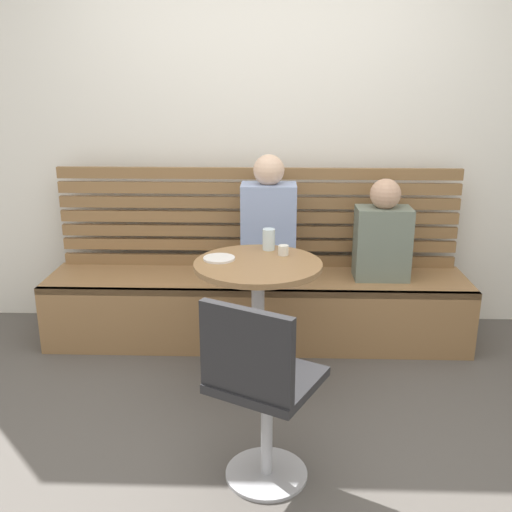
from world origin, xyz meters
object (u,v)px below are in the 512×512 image
Objects in this scene: cafe_table at (258,302)px; plate_small at (219,258)px; booth_bench at (257,309)px; person_child_left at (383,235)px; white_chair at (260,388)px; person_adult at (269,224)px; cup_espresso_small at (283,250)px; cup_glass_tall at (269,239)px.

cafe_table is 0.31m from plate_small.
person_child_left reaches higher than booth_bench.
person_adult reaches higher than white_chair.
plate_small is (-0.21, 0.04, 0.23)m from cafe_table.
white_chair is at bearing -74.26° from plate_small.
cup_espresso_small is at bearing -79.65° from person_adult.
cafe_table is at bearing -134.98° from cup_espresso_small.
plate_small is at bearing 105.74° from white_chair.
cafe_table is 13.21× the size of cup_espresso_small.
cafe_table is at bearing -140.31° from person_child_left.
person_adult reaches higher than plate_small.
cafe_table is (0.03, -0.62, 0.30)m from booth_bench.
white_chair is 5.00× the size of plate_small.
person_adult reaches higher than cup_glass_tall.
booth_bench is 1.45m from white_chair.
person_child_left is at bearing 38.43° from cup_espresso_small.
person_child_left is 0.82m from cup_glass_tall.
cafe_table is at bearing -102.76° from cup_glass_tall.
plate_small is (-0.97, -0.59, 0.02)m from person_child_left.
person_adult is 14.04× the size of cup_espresso_small.
plate_small is (-0.26, -0.57, -0.05)m from person_adult.
person_adult is 0.49m from cup_espresso_small.
white_chair is at bearing -90.70° from person_adult.
person_adult is at bearing -4.09° from booth_bench.
cup_espresso_small is at bearing -71.56° from booth_bench.
white_chair is at bearing -117.01° from person_child_left.
cup_glass_tall is 0.33m from plate_small.
person_child_left is 1.14m from plate_small.
booth_bench is 0.58m from person_adult.
person_child_left reaches higher than cafe_table.
person_child_left is (0.79, 0.02, 0.50)m from booth_bench.
person_adult is 0.72m from person_child_left.
cup_espresso_small is at bearing -51.09° from cup_glass_tall.
cup_glass_tall is at bearing -78.23° from booth_bench.
cup_glass_tall is (0.01, -0.38, 0.01)m from person_adult.
person_child_left is at bearing 29.27° from cup_glass_tall.
booth_bench is at bearing 175.91° from person_adult.
cup_espresso_small is (0.16, -0.48, 0.55)m from booth_bench.
booth_bench is at bearing -178.81° from person_child_left.
white_chair is 15.18× the size of cup_espresso_small.
cup_espresso_small is 0.36m from plate_small.
cup_glass_tall is at bearing 77.24° from cafe_table.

